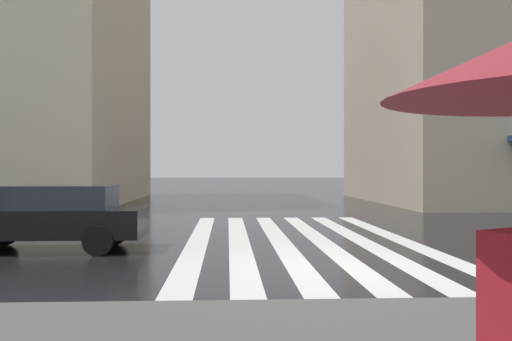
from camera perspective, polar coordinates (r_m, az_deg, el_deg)
ground_plane at (r=10.30m, az=7.99°, el=-9.70°), size 220.00×220.00×0.00m
zebra_crossing at (r=14.19m, az=4.39°, el=-6.98°), size 13.00×5.50×0.01m
car_black at (r=13.08m, az=-19.96°, el=-4.27°), size 1.85×4.10×1.41m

